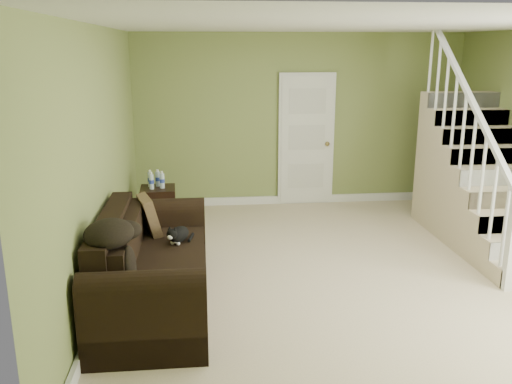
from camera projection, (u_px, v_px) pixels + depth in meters
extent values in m
cube|color=#BEAD89|center=(341.00, 271.00, 5.96)|extent=(5.00, 5.50, 0.01)
cube|color=white|center=(352.00, 25.00, 5.28)|extent=(5.00, 5.50, 0.01)
cube|color=olive|center=(300.00, 121.00, 8.26)|extent=(5.00, 0.04, 2.60)
cube|color=olive|center=(477.00, 252.00, 2.98)|extent=(5.00, 0.04, 2.60)
cube|color=olive|center=(101.00, 160.00, 5.38)|extent=(0.04, 5.50, 2.60)
cube|color=white|center=(298.00, 199.00, 8.55)|extent=(5.00, 0.04, 0.12)
cube|color=white|center=(112.00, 276.00, 5.70)|extent=(0.04, 5.50, 0.12)
cube|color=white|center=(306.00, 140.00, 8.31)|extent=(0.86, 0.05, 2.02)
cube|color=white|center=(306.00, 140.00, 8.29)|extent=(0.78, 0.04, 1.96)
sphere|color=olive|center=(327.00, 144.00, 8.30)|extent=(0.07, 0.07, 0.07)
cylinder|color=white|center=(505.00, 224.00, 5.49)|extent=(0.04, 0.04, 0.90)
cylinder|color=white|center=(494.00, 198.00, 5.70)|extent=(0.04, 0.04, 0.90)
cylinder|color=white|center=(483.00, 174.00, 5.90)|extent=(0.04, 0.04, 0.90)
cube|color=#BEAD89|center=(502.00, 221.00, 6.38)|extent=(1.00, 0.27, 0.80)
cylinder|color=white|center=(473.00, 151.00, 6.11)|extent=(0.04, 0.04, 0.90)
cube|color=#BEAD89|center=(491.00, 207.00, 6.61)|extent=(1.00, 0.27, 1.00)
cylinder|color=white|center=(463.00, 130.00, 6.32)|extent=(0.04, 0.04, 0.90)
cube|color=#BEAD89|center=(481.00, 193.00, 6.84)|extent=(1.00, 0.27, 1.20)
cylinder|color=white|center=(454.00, 110.00, 6.53)|extent=(0.04, 0.04, 0.90)
cube|color=#BEAD89|center=(471.00, 180.00, 7.08)|extent=(1.00, 0.27, 1.40)
cylinder|color=white|center=(446.00, 92.00, 6.73)|extent=(0.04, 0.04, 0.90)
cube|color=#BEAD89|center=(462.00, 168.00, 7.31)|extent=(1.00, 0.27, 1.60)
cylinder|color=white|center=(438.00, 74.00, 6.94)|extent=(0.04, 0.04, 0.90)
cube|color=#BEAD89|center=(454.00, 157.00, 7.54)|extent=(1.00, 0.27, 1.80)
cylinder|color=white|center=(431.00, 58.00, 7.15)|extent=(0.04, 0.04, 0.90)
cube|color=white|center=(512.00, 244.00, 5.38)|extent=(0.09, 0.09, 1.00)
cube|color=white|center=(467.00, 91.00, 6.20)|extent=(0.06, 2.46, 1.84)
cube|color=black|center=(156.00, 291.00, 5.19)|extent=(0.97, 2.25, 0.26)
cube|color=black|center=(166.00, 267.00, 5.14)|extent=(0.74, 1.70, 0.23)
cube|color=black|center=(145.00, 325.00, 4.18)|extent=(0.97, 0.26, 0.63)
cube|color=black|center=(162.00, 237.00, 6.10)|extent=(0.97, 0.26, 0.63)
cylinder|color=black|center=(142.00, 287.00, 4.10)|extent=(0.97, 0.26, 0.26)
cylinder|color=black|center=(161.00, 210.00, 6.02)|extent=(0.97, 0.26, 0.26)
cube|color=black|center=(112.00, 249.00, 5.04)|extent=(0.20, 1.74, 0.65)
cube|color=black|center=(129.00, 241.00, 5.03)|extent=(0.14, 1.68, 0.36)
cube|color=black|center=(159.00, 207.00, 7.36)|extent=(0.48, 0.48, 0.55)
cylinder|color=silver|center=(151.00, 182.00, 7.21)|extent=(0.06, 0.06, 0.20)
cylinder|color=#2E45B4|center=(151.00, 182.00, 7.21)|extent=(0.07, 0.07, 0.05)
cylinder|color=white|center=(151.00, 173.00, 7.18)|extent=(0.03, 0.03, 0.03)
cylinder|color=silver|center=(162.00, 181.00, 7.25)|extent=(0.06, 0.06, 0.20)
cylinder|color=#2E45B4|center=(162.00, 181.00, 7.25)|extent=(0.07, 0.07, 0.05)
cylinder|color=white|center=(162.00, 172.00, 7.22)|extent=(0.03, 0.03, 0.03)
cylinder|color=silver|center=(158.00, 179.00, 7.35)|extent=(0.06, 0.06, 0.20)
cylinder|color=#2E45B4|center=(158.00, 179.00, 7.35)|extent=(0.07, 0.07, 0.05)
cylinder|color=white|center=(157.00, 171.00, 7.32)|extent=(0.03, 0.03, 0.03)
cylinder|color=silver|center=(150.00, 179.00, 7.33)|extent=(0.06, 0.06, 0.20)
cylinder|color=#2E45B4|center=(150.00, 179.00, 7.33)|extent=(0.07, 0.07, 0.05)
cylinder|color=white|center=(150.00, 171.00, 7.30)|extent=(0.03, 0.03, 0.03)
ellipsoid|color=black|center=(179.00, 234.00, 5.46)|extent=(0.27, 0.33, 0.16)
ellipsoid|color=white|center=(179.00, 239.00, 5.40)|extent=(0.13, 0.15, 0.08)
sphere|color=black|center=(178.00, 234.00, 5.30)|extent=(0.14, 0.14, 0.11)
ellipsoid|color=white|center=(178.00, 238.00, 5.27)|extent=(0.07, 0.06, 0.05)
cone|color=black|center=(175.00, 229.00, 5.30)|extent=(0.05, 0.05, 0.05)
cone|color=black|center=(181.00, 229.00, 5.30)|extent=(0.05, 0.05, 0.05)
cylinder|color=black|center=(187.00, 236.00, 5.59)|extent=(0.06, 0.22, 0.03)
ellipsoid|color=gold|center=(153.00, 281.00, 4.50)|extent=(0.14, 0.19, 0.05)
cube|color=#452C1B|center=(149.00, 215.00, 5.70)|extent=(0.30, 0.45, 0.42)
ellipsoid|color=black|center=(109.00, 233.00, 4.41)|extent=(0.53, 0.62, 0.22)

